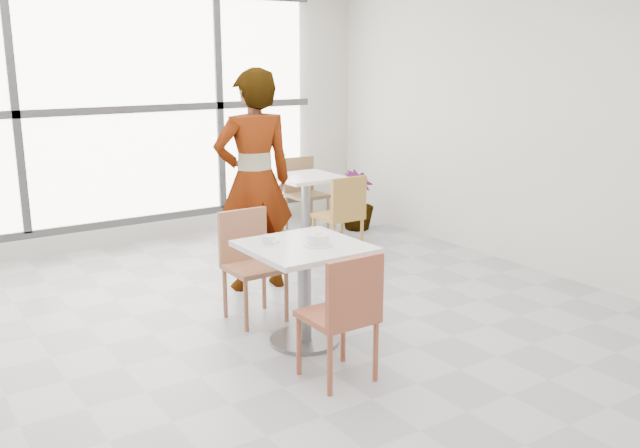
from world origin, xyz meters
TOP-DOWN VIEW (x-y plane):
  - floor at (0.00, 0.00)m, footprint 7.00×7.00m
  - wall_back at (0.00, 3.50)m, footprint 6.00×0.00m
  - wall_right at (3.00, 0.00)m, footprint 0.00×7.00m
  - window at (0.00, 3.44)m, footprint 4.60×0.07m
  - main_table at (0.13, 0.10)m, footprint 0.80×0.80m
  - chair_near at (-0.01, -0.59)m, footprint 0.42×0.42m
  - chair_far at (0.05, 0.78)m, footprint 0.42×0.42m
  - oatmeal_bowl at (0.20, 0.02)m, footprint 0.21×0.21m
  - coffee_cup at (-0.09, 0.24)m, footprint 0.16×0.13m
  - person at (0.44, 1.40)m, footprint 0.79×0.59m
  - bg_table_right at (1.71, 2.51)m, footprint 0.70×0.70m
  - bg_chair_right_near at (1.64, 1.72)m, footprint 0.42×0.42m
  - bg_chair_right_far at (1.96, 2.98)m, footprint 0.42×0.42m
  - plant_right at (2.50, 2.61)m, footprint 0.48×0.48m

SIDE VIEW (x-z plane):
  - floor at x=0.00m, z-range 0.00..0.00m
  - plant_right at x=2.50m, z-range 0.00..0.71m
  - bg_table_right at x=1.71m, z-range 0.11..0.86m
  - chair_near at x=-0.01m, z-range 0.07..0.94m
  - chair_far at x=0.05m, z-range 0.07..0.94m
  - bg_chair_right_near at x=1.64m, z-range 0.07..0.94m
  - bg_chair_right_far at x=1.96m, z-range 0.07..0.94m
  - main_table at x=0.13m, z-range 0.15..0.90m
  - coffee_cup at x=-0.09m, z-range 0.75..0.81m
  - oatmeal_bowl at x=0.20m, z-range 0.75..0.84m
  - person at x=0.44m, z-range 0.00..1.97m
  - window at x=0.00m, z-range 0.24..2.76m
  - wall_back at x=0.00m, z-range -1.50..4.50m
  - wall_right at x=3.00m, z-range -2.00..5.00m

